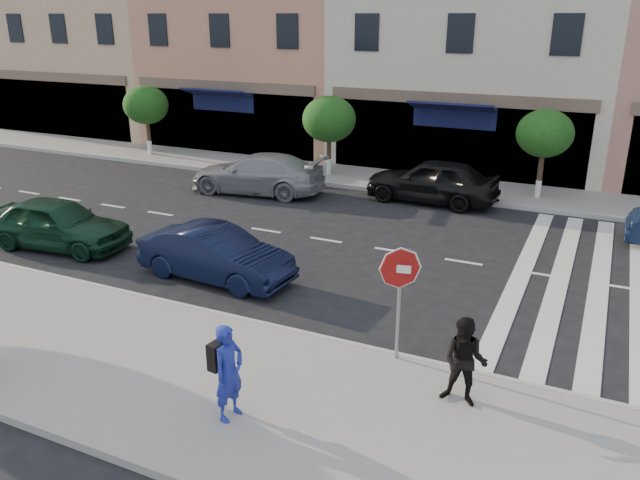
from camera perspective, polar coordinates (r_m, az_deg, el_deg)
The scene contains 15 objects.
ground at distance 13.92m, azimuth 1.17°, elevation -6.29°, with size 120.00×120.00×0.00m, color black.
sidewalk_near at distance 11.01m, azimuth -7.06°, elevation -13.71°, with size 60.00×4.50×0.15m, color gray.
sidewalk_far at distance 23.77m, azimuth 12.10°, elevation 4.67°, with size 60.00×3.00×0.15m, color gray.
building_west_far at distance 39.24m, azimuth -19.46°, elevation 18.64°, with size 12.00×9.00×12.00m, color tan.
building_centre at distance 28.97m, azimuth 14.87°, elevation 18.01°, with size 11.00×9.00×11.00m, color beige.
street_tree_wa at distance 29.52m, azimuth -15.63°, elevation 11.77°, with size 2.00×2.00×3.05m.
street_tree_wb at distance 24.69m, azimuth 0.84°, elevation 10.96°, with size 2.10×2.10×3.06m.
street_tree_c at distance 22.64m, azimuth 19.86°, elevation 9.11°, with size 1.90×1.90×3.04m.
stop_sign at distance 11.11m, azimuth 7.30°, elevation -3.48°, with size 0.76×0.20×2.20m.
photographer at distance 9.93m, azimuth -8.34°, elevation -11.90°, with size 0.58×0.38×1.60m, color navy.
walker at distance 10.42m, azimuth 13.10°, elevation -10.83°, with size 0.74×0.58×1.52m, color black.
car_near_left at distance 18.73m, azimuth -22.88°, elevation 1.41°, with size 1.66×4.12×1.41m, color #10311F.
car_near_mid at distance 15.39m, azimuth -9.51°, elevation -1.30°, with size 1.37×3.94×1.30m, color black.
car_far_left at distance 22.87m, azimuth -5.76°, elevation 6.07°, with size 2.00×4.93×1.43m, color gray.
car_far_mid at distance 21.89m, azimuth 10.21°, elevation 5.36°, with size 1.81×4.50×1.53m, color black.
Camera 1 is at (5.06, -11.42, 6.14)m, focal length 35.00 mm.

